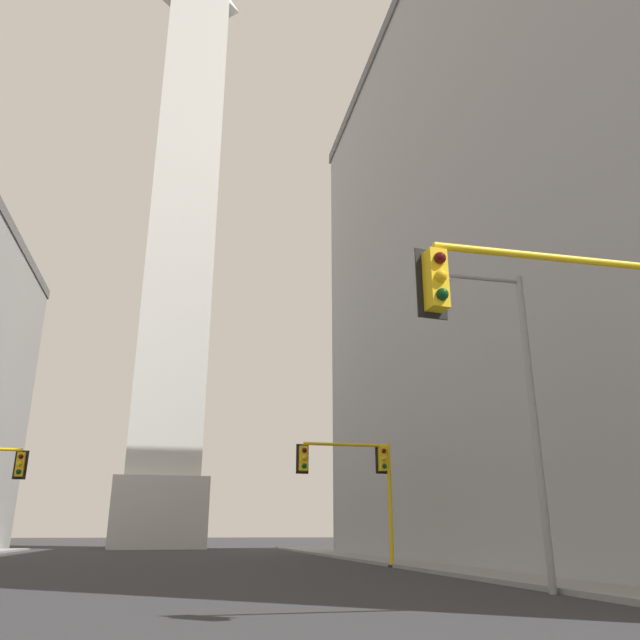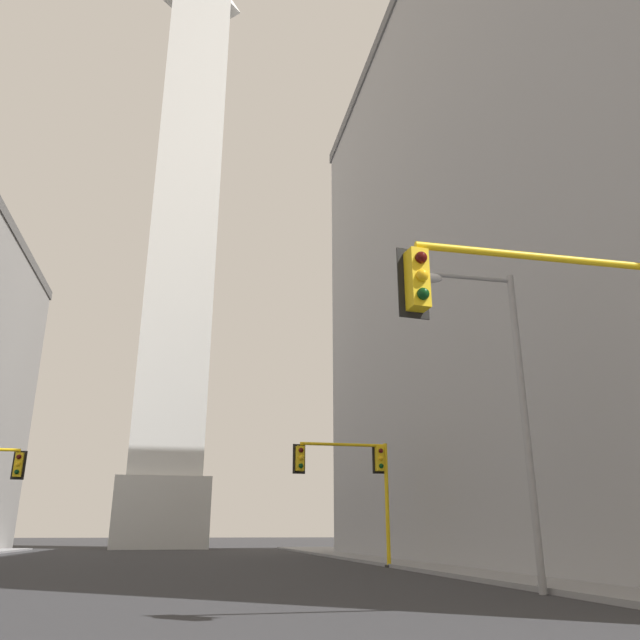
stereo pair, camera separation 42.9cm
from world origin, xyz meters
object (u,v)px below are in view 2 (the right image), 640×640
street_lamp (507,387)px  traffic_light_near_right (601,332)px  obelisk (186,218)px  traffic_light_mid_right (355,471)px

street_lamp → traffic_light_near_right: bearing=-101.2°
obelisk → traffic_light_mid_right: obelisk is taller
obelisk → street_lamp: 58.63m
obelisk → traffic_light_mid_right: bearing=-75.5°
traffic_light_near_right → traffic_light_mid_right: bearing=89.2°
traffic_light_mid_right → street_lamp: street_lamp is taller
traffic_light_near_right → traffic_light_mid_right: size_ratio=1.20×
traffic_light_near_right → street_lamp: 5.71m
traffic_light_near_right → traffic_light_mid_right: (0.27, 18.53, -0.85)m
traffic_light_near_right → traffic_light_mid_right: 18.55m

